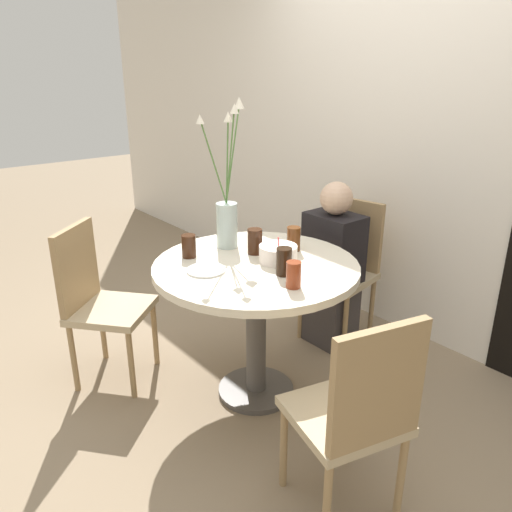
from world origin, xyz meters
The scene contains 15 objects.
ground_plane centered at (0.00, 0.00, 0.00)m, with size 16.00×16.00×0.00m, color #89755B.
wall_back centered at (0.00, 1.29, 1.30)m, with size 8.00×0.05×2.60m.
dining_table centered at (0.00, 0.00, 0.64)m, with size 1.05×1.05×0.78m.
chair_left_flank centered at (-0.16, 0.89, 0.52)m, with size 0.46×0.46×0.91m.
chair_right_flank centered at (-0.69, -0.58, 0.52)m, with size 0.56×0.56×0.91m.
chair_near_front centered at (0.87, -0.23, 0.52)m, with size 0.49×0.49×0.91m.
birthday_cake centered at (0.05, 0.10, 0.82)m, with size 0.20×0.20×0.13m.
flower_vase centered at (-0.30, 0.05, 0.99)m, with size 0.18×0.34×0.78m.
side_plate centered at (-0.08, -0.25, 0.78)m, with size 0.19×0.19×0.01m.
drink_glass_0 centered at (0.33, -0.06, 0.84)m, with size 0.07×0.07×0.12m.
drink_glass_1 centered at (-0.29, -0.21, 0.84)m, with size 0.08×0.08×0.12m.
drink_glass_2 centered at (-0.12, 0.09, 0.84)m, with size 0.08×0.08×0.14m.
drink_glass_3 centered at (0.20, 0.01, 0.84)m, with size 0.08×0.08×0.13m.
drink_glass_4 centered at (-0.02, 0.28, 0.84)m, with size 0.07×0.07×0.13m.
person_boy centered at (-0.13, 0.73, 0.50)m, with size 0.34×0.24×1.07m.
Camera 1 is at (1.81, -1.49, 1.71)m, focal length 35.00 mm.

